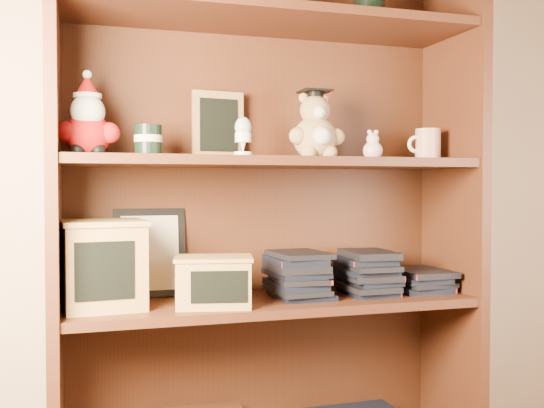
{
  "coord_description": "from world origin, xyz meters",
  "views": [
    {
      "loc": [
        -0.48,
        -0.41,
        0.87
      ],
      "look_at": [
        0.05,
        1.3,
        0.82
      ],
      "focal_mm": 42.0,
      "sensor_mm": 36.0,
      "label": 1
    }
  ],
  "objects_px": {
    "bookcase": "(266,218)",
    "treats_box": "(103,264)",
    "grad_teddy_bear": "(316,132)",
    "teacher_mug": "(427,145)"
  },
  "relations": [
    {
      "from": "bookcase",
      "to": "grad_teddy_bear",
      "type": "distance_m",
      "value": 0.29
    },
    {
      "from": "grad_teddy_bear",
      "to": "treats_box",
      "type": "distance_m",
      "value": 0.69
    },
    {
      "from": "bookcase",
      "to": "grad_teddy_bear",
      "type": "height_order",
      "value": "bookcase"
    },
    {
      "from": "bookcase",
      "to": "treats_box",
      "type": "height_order",
      "value": "bookcase"
    },
    {
      "from": "treats_box",
      "to": "grad_teddy_bear",
      "type": "bearing_deg",
      "value": -0.5
    },
    {
      "from": "bookcase",
      "to": "treats_box",
      "type": "xyz_separation_m",
      "value": [
        -0.46,
        -0.05,
        -0.11
      ]
    },
    {
      "from": "bookcase",
      "to": "grad_teddy_bear",
      "type": "bearing_deg",
      "value": -23.3
    },
    {
      "from": "bookcase",
      "to": "teacher_mug",
      "type": "height_order",
      "value": "bookcase"
    },
    {
      "from": "treats_box",
      "to": "teacher_mug",
      "type": "bearing_deg",
      "value": 0.06
    },
    {
      "from": "bookcase",
      "to": "treats_box",
      "type": "distance_m",
      "value": 0.48
    }
  ]
}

